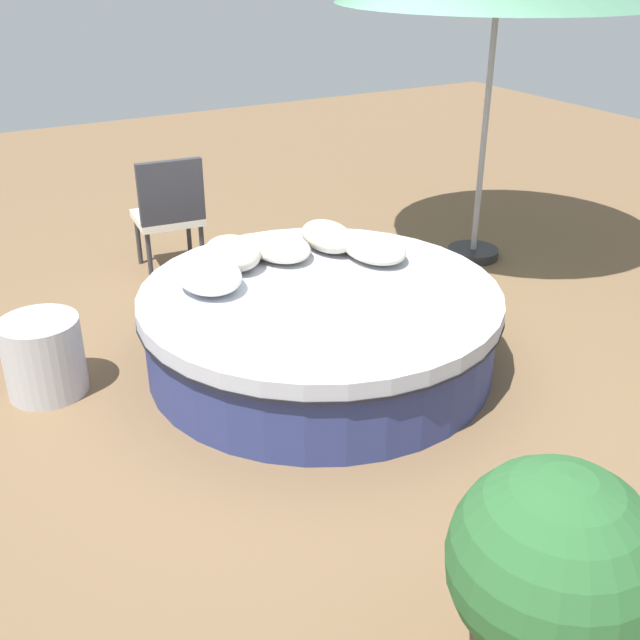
{
  "coord_description": "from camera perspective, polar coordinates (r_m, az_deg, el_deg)",
  "views": [
    {
      "loc": [
        3.83,
        -2.18,
        2.54
      ],
      "look_at": [
        0.0,
        0.0,
        0.32
      ],
      "focal_mm": 43.04,
      "sensor_mm": 36.0,
      "label": 1
    }
  ],
  "objects": [
    {
      "name": "throw_pillow_0",
      "position": [
        5.3,
        4.05,
        5.33
      ],
      "size": [
        0.54,
        0.38,
        0.15
      ],
      "primitive_type": "ellipsoid",
      "color": "beige",
      "rests_on": "round_bed"
    },
    {
      "name": "throw_pillow_2",
      "position": [
        5.33,
        -3.03,
        5.45
      ],
      "size": [
        0.55,
        0.39,
        0.15
      ],
      "primitive_type": "ellipsoid",
      "color": "beige",
      "rests_on": "round_bed"
    },
    {
      "name": "throw_pillow_4",
      "position": [
        4.86,
        -8.25,
        3.27
      ],
      "size": [
        0.5,
        0.4,
        0.19
      ],
      "primitive_type": "ellipsoid",
      "color": "white",
      "rests_on": "round_bed"
    },
    {
      "name": "ground_plane",
      "position": [
        5.09,
        0.0,
        -3.24
      ],
      "size": [
        16.0,
        16.0,
        0.0
      ],
      "primitive_type": "plane",
      "color": "brown"
    },
    {
      "name": "throw_pillow_3",
      "position": [
        5.17,
        -6.52,
        4.97
      ],
      "size": [
        0.47,
        0.36,
        0.21
      ],
      "primitive_type": "ellipsoid",
      "color": "beige",
      "rests_on": "round_bed"
    },
    {
      "name": "patio_chair",
      "position": [
        6.38,
        -11.15,
        8.14
      ],
      "size": [
        0.55,
        0.57,
        0.98
      ],
      "rotation": [
        0.0,
        0.0,
        1.47
      ],
      "color": "#333338",
      "rests_on": "ground_plane"
    },
    {
      "name": "round_bed",
      "position": [
        4.96,
        0.0,
        -0.48
      ],
      "size": [
        2.31,
        2.31,
        0.54
      ],
      "color": "navy",
      "rests_on": "ground_plane"
    },
    {
      "name": "planter",
      "position": [
        2.86,
        16.78,
        -17.83
      ],
      "size": [
        0.73,
        0.73,
        1.01
      ],
      "color": "brown",
      "rests_on": "ground_plane"
    },
    {
      "name": "side_table",
      "position": [
        4.96,
        -19.86,
        -2.57
      ],
      "size": [
        0.48,
        0.48,
        0.49
      ],
      "primitive_type": "cylinder",
      "color": "#B7B7BC",
      "rests_on": "ground_plane"
    },
    {
      "name": "throw_pillow_1",
      "position": [
        5.45,
        0.57,
        6.24
      ],
      "size": [
        0.51,
        0.31,
        0.2
      ],
      "primitive_type": "ellipsoid",
      "color": "beige",
      "rests_on": "round_bed"
    }
  ]
}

